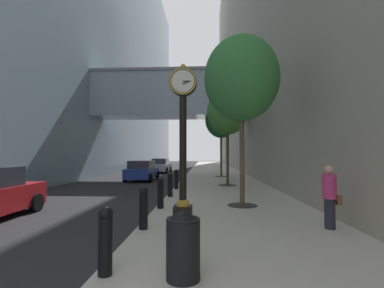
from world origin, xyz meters
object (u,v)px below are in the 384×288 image
Objects in this scene: street_tree_mid_near at (227,112)px; car_blue_near at (142,171)px; bollard_nearest at (105,239)px; car_silver_mid at (161,166)px; pedestrian_walking at (330,195)px; bollard_second at (143,207)px; bollard_fourth at (170,184)px; bollard_fifth at (176,179)px; street_tree_mid_far at (221,120)px; street_clock at (183,132)px; street_tree_near at (241,79)px; bollard_third at (160,192)px; trash_bin at (183,244)px.

car_blue_near is (-6.28, 4.28, -3.90)m from street_tree_mid_near.
car_silver_mid is at bearing 97.38° from bollard_nearest.
pedestrian_walking is 16.10m from car_blue_near.
bollard_fourth is (0.00, 5.32, 0.00)m from bollard_second.
bollard_nearest is at bearing -90.00° from bollard_fifth.
bollard_fifth is at bearing 121.64° from pedestrian_walking.
street_tree_mid_far is (0.00, 6.57, 0.33)m from street_tree_mid_near.
street_tree_mid_far reaches higher than street_clock.
street_tree_near reaches higher than car_silver_mid.
pedestrian_walking is at bearing -46.80° from bollard_fourth.
street_tree_mid_far is 1.38× the size of car_silver_mid.
car_blue_near is at bearing 120.04° from street_tree_near.
street_tree_near is at bearing 63.74° from bollard_nearest.
street_tree_mid_near is (2.95, 7.23, 3.96)m from bollard_third.
car_silver_mid reaches higher than bollard_fifth.
bollard_third is 5.54m from trash_bin.
trash_bin is (1.24, -0.08, -0.02)m from bollard_nearest.
street_tree_mid_near reaches higher than bollard_fourth.
street_tree_near reaches higher than car_blue_near.
bollard_third is at bearing 123.61° from street_clock.
street_tree_mid_near is at bearing -90.00° from street_tree_mid_far.
bollard_nearest is at bearing -98.76° from street_tree_mid_far.
car_blue_near reaches higher than bollard_nearest.
bollard_nearest is 1.00× the size of bollard_fourth.
street_clock is 4.35× the size of bollard_nearest.
street_tree_mid_far reaches higher than car_blue_near.
car_silver_mid is at bearing 109.29° from pedestrian_walking.
bollard_second is 3.01m from trash_bin.
car_blue_near is (-8.09, 13.92, -0.23)m from pedestrian_walking.
bollard_fifth is 9.09m from pedestrian_walking.
pedestrian_walking is (3.86, -1.06, -1.72)m from street_clock.
street_tree_mid_near reaches higher than bollard_nearest.
street_tree_near reaches higher than trash_bin.
car_blue_near is at bearing 103.22° from bollard_second.
street_clock is 9.04m from street_tree_mid_near.
street_clock reaches higher than bollard_third.
bollard_third is at bearing -102.06° from street_tree_mid_far.
bollard_nearest is 0.18× the size of street_tree_mid_near.
bollard_nearest and bollard_second have the same top height.
bollard_second is 0.23× the size of car_silver_mid.
bollard_nearest is 1.02× the size of trash_bin.
bollard_fifth is 0.17× the size of street_tree_near.
trash_bin is (0.33, -4.05, -2.03)m from street_clock.
trash_bin is 0.25× the size of car_blue_near.
bollard_fourth is 0.17× the size of street_tree_near.
trash_bin is at bearing -74.89° from car_blue_near.
street_clock is 4.35× the size of bollard_second.
street_clock reaches higher than car_blue_near.
bollard_fifth is at bearing 90.00° from bollard_nearest.
bollard_nearest and bollard_third have the same top height.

